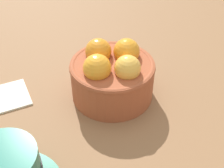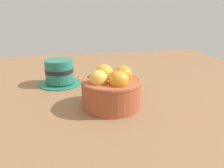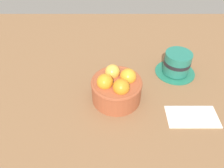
# 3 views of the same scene
# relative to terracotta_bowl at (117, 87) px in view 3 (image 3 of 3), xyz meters

# --- Properties ---
(ground_plane) EXTENTS (1.21, 1.09, 0.04)m
(ground_plane) POSITION_rel_terracotta_bowl_xyz_m (-0.00, 0.00, -0.06)
(ground_plane) COLOR brown
(terracotta_bowl) EXTENTS (0.13, 0.13, 0.09)m
(terracotta_bowl) POSITION_rel_terracotta_bowl_xyz_m (0.00, 0.00, 0.00)
(terracotta_bowl) COLOR #9E4C2D
(terracotta_bowl) RESTS_ON ground_plane
(coffee_cup) EXTENTS (0.12, 0.12, 0.07)m
(coffee_cup) POSITION_rel_terracotta_bowl_xyz_m (0.19, 0.11, -0.01)
(coffee_cup) COLOR #227257
(coffee_cup) RESTS_ON ground_plane
(folded_napkin) EXTENTS (0.13, 0.07, 0.01)m
(folded_napkin) POSITION_rel_terracotta_bowl_xyz_m (0.19, -0.07, -0.04)
(folded_napkin) COLOR white
(folded_napkin) RESTS_ON ground_plane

